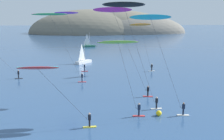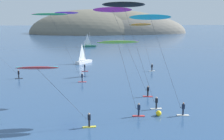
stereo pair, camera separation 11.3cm
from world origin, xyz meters
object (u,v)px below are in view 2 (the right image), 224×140
sailboat_near (85,61)px  kitesurfer_green (53,20)px  sailboat_far (90,45)px  kitesurfer_purple (68,18)px  kitesurfer_black (127,15)px  kitesurfer_magenta (116,17)px  kitesurfer_orange (142,29)px  kitesurfer_cyan (154,27)px  marker_buoy (159,113)px  kitesurfer_lime (120,49)px  kitesurfer_red (43,74)px

sailboat_near → kitesurfer_green: (-4.66, -22.16, 10.85)m
sailboat_near → sailboat_far: (1.02, 36.28, 0.00)m
kitesurfer_purple → kitesurfer_black: (9.45, -25.48, 0.76)m
kitesurfer_magenta → kitesurfer_orange: 19.54m
kitesurfer_cyan → marker_buoy: 10.69m
kitesurfer_purple → kitesurfer_green: (-1.72, -11.23, -0.18)m
sailboat_far → kitesurfer_lime: size_ratio=0.62×
kitesurfer_cyan → sailboat_near: bearing=103.3°
kitesurfer_purple → kitesurfer_cyan: size_ratio=1.04×
sailboat_far → kitesurfer_purple: kitesurfer_purple is taller
kitesurfer_red → marker_buoy: 15.06m
marker_buoy → kitesurfer_red: bearing=-167.3°
sailboat_far → kitesurfer_lime: 76.09m
kitesurfer_orange → marker_buoy: bearing=-94.8°
sailboat_near → kitesurfer_green: bearing=-101.9°
kitesurfer_green → kitesurfer_cyan: bearing=-51.0°
sailboat_far → kitesurfer_magenta: (4.54, -67.08, 11.42)m
sailboat_far → kitesurfer_red: 78.83m
sailboat_far → kitesurfer_lime: kitesurfer_lime is taller
kitesurfer_cyan → kitesurfer_green: bearing=129.0°
kitesurfer_purple → kitesurfer_red: bearing=-90.5°
kitesurfer_cyan → kitesurfer_orange: 26.93m
kitesurfer_lime → kitesurfer_magenta: kitesurfer_magenta is taller
sailboat_far → kitesurfer_red: kitesurfer_red is taller
kitesurfer_red → sailboat_near: bearing=85.6°
kitesurfer_lime → kitesurfer_purple: bearing=106.4°
kitesurfer_lime → kitesurfer_green: bearing=120.5°
kitesurfer_lime → kitesurfer_red: (-8.62, -2.96, -2.17)m
kitesurfer_orange → kitesurfer_lime: bearing=-105.0°
kitesurfer_red → kitesurfer_purple: bearing=89.5°
kitesurfer_magenta → kitesurfer_red: size_ratio=1.60×
kitesurfer_black → marker_buoy: (3.79, -2.78, -12.08)m
kitesurfer_green → kitesurfer_lime: bearing=-59.5°
kitesurfer_green → kitesurfer_black: (11.17, -14.25, 0.94)m
sailboat_far → kitesurfer_green: (-5.68, -58.45, 10.85)m
kitesurfer_green → marker_buoy: 25.26m
sailboat_far → marker_buoy: 76.04m
sailboat_far → kitesurfer_black: 73.85m
sailboat_near → kitesurfer_purple: size_ratio=0.44×
sailboat_near → kitesurfer_black: 38.83m
kitesurfer_green → kitesurfer_orange: size_ratio=1.19×
sailboat_far → kitesurfer_purple: (-3.96, -47.22, 11.03)m
sailboat_far → kitesurfer_green: kitesurfer_green is taller
marker_buoy → kitesurfer_green: bearing=131.3°
kitesurfer_black → kitesurfer_green: bearing=128.1°
kitesurfer_magenta → kitesurfer_black: bearing=-80.3°
kitesurfer_black → marker_buoy: 12.96m
kitesurfer_magenta → sailboat_near: bearing=100.2°
kitesurfer_magenta → kitesurfer_orange: kitesurfer_magenta is taller
sailboat_far → kitesurfer_magenta: 68.20m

